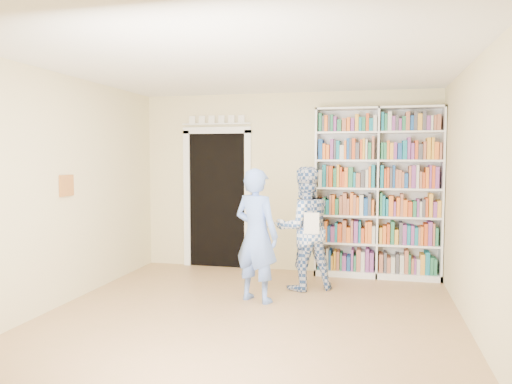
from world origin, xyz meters
TOP-DOWN VIEW (x-y plane):
  - floor at (0.00, 0.00)m, footprint 5.00×5.00m
  - ceiling at (0.00, 0.00)m, footprint 5.00×5.00m
  - wall_back at (0.00, 2.50)m, footprint 4.50×0.00m
  - wall_left at (-2.25, 0.00)m, footprint 0.00×5.00m
  - wall_right at (2.25, 0.00)m, footprint 0.00×5.00m
  - bookshelf at (1.35, 2.34)m, footprint 1.77×0.33m
  - doorway at (-1.10, 2.48)m, footprint 1.10×0.08m
  - wall_art at (-2.23, 0.20)m, footprint 0.03×0.25m
  - man_blue at (-0.07, 0.77)m, footprint 0.68×0.57m
  - man_plaid at (0.41, 1.45)m, footprint 0.98×0.90m
  - paper_sheet at (0.54, 1.19)m, footprint 0.19×0.03m

SIDE VIEW (x-z plane):
  - floor at x=0.00m, z-range 0.00..0.00m
  - man_blue at x=-0.07m, z-range 0.00..1.60m
  - man_plaid at x=0.41m, z-range 0.00..1.61m
  - paper_sheet at x=0.54m, z-range 0.77..1.04m
  - doorway at x=-1.10m, z-range -0.04..2.39m
  - bookshelf at x=1.35m, z-range 0.01..2.45m
  - wall_back at x=0.00m, z-range -0.90..3.60m
  - wall_left at x=-2.25m, z-range -1.15..3.85m
  - wall_right at x=2.25m, z-range -1.15..3.85m
  - wall_art at x=-2.23m, z-range 1.27..1.52m
  - ceiling at x=0.00m, z-range 2.70..2.70m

